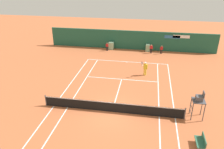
# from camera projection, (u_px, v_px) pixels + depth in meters

# --- Properties ---
(ground_plane) EXTENTS (80.00, 80.00, 0.01)m
(ground_plane) POSITION_uv_depth(u_px,v_px,m) (113.00, 108.00, 19.74)
(ground_plane) COLOR #BC6038
(tennis_net) EXTENTS (12.10, 0.10, 1.07)m
(tennis_net) POSITION_uv_depth(u_px,v_px,m) (112.00, 107.00, 19.01)
(tennis_net) COLOR #4C4C51
(tennis_net) RESTS_ON ground_plane
(sponsor_back_wall) EXTENTS (25.00, 1.02, 2.86)m
(sponsor_back_wall) POSITION_uv_depth(u_px,v_px,m) (131.00, 40.00, 33.77)
(sponsor_back_wall) COLOR #1E5642
(sponsor_back_wall) RESTS_ON ground_plane
(umpire_chair) EXTENTS (1.00, 1.00, 2.45)m
(umpire_chair) POSITION_uv_depth(u_px,v_px,m) (199.00, 100.00, 17.82)
(umpire_chair) COLOR #47474C
(umpire_chair) RESTS_ON ground_plane
(player_bench) EXTENTS (0.54, 1.27, 0.88)m
(player_bench) POSITION_uv_depth(u_px,v_px,m) (201.00, 141.00, 15.21)
(player_bench) COLOR #38383D
(player_bench) RESTS_ON ground_plane
(player_on_baseline) EXTENTS (0.78, 0.66, 1.83)m
(player_on_baseline) POSITION_uv_depth(u_px,v_px,m) (145.00, 67.00, 25.49)
(player_on_baseline) COLOR yellow
(player_on_baseline) RESTS_ON ground_plane
(ball_kid_left_post) EXTENTS (0.41, 0.19, 1.25)m
(ball_kid_left_post) POSITION_uv_depth(u_px,v_px,m) (107.00, 46.00, 33.38)
(ball_kid_left_post) COLOR black
(ball_kid_left_post) RESTS_ON ground_plane
(ball_kid_centre_post) EXTENTS (0.44, 0.22, 1.33)m
(ball_kid_centre_post) POSITION_uv_depth(u_px,v_px,m) (151.00, 48.00, 32.36)
(ball_kid_centre_post) COLOR black
(ball_kid_centre_post) RESTS_ON ground_plane
(ball_kid_right_post) EXTENTS (0.41, 0.20, 1.24)m
(ball_kid_right_post) POSITION_uv_depth(u_px,v_px,m) (161.00, 49.00, 32.16)
(ball_kid_right_post) COLOR black
(ball_kid_right_post) RESTS_ON ground_plane
(tennis_ball_by_sideline) EXTENTS (0.07, 0.07, 0.07)m
(tennis_ball_by_sideline) POSITION_uv_depth(u_px,v_px,m) (93.00, 70.00, 27.13)
(tennis_ball_by_sideline) COLOR #CCE033
(tennis_ball_by_sideline) RESTS_ON ground_plane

